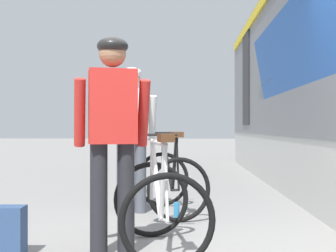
{
  "coord_description": "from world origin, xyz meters",
  "views": [
    {
      "loc": [
        -0.12,
        -3.59,
        1.03
      ],
      "look_at": [
        -0.32,
        1.54,
        1.05
      ],
      "focal_mm": 48.26,
      "sensor_mm": 36.0,
      "label": 1
    }
  ],
  "objects_px": {
    "bicycle_far_black": "(170,180)",
    "backpack_on_platform": "(7,231)",
    "cyclist_far_in_white": "(131,126)",
    "bicycle_near_white": "(159,203)",
    "cyclist_near_in_red": "(112,125)",
    "water_bottle_near_the_bikes": "(177,211)"
  },
  "relations": [
    {
      "from": "backpack_on_platform",
      "to": "water_bottle_near_the_bikes",
      "type": "height_order",
      "value": "backpack_on_platform"
    },
    {
      "from": "bicycle_far_black",
      "to": "backpack_on_platform",
      "type": "height_order",
      "value": "bicycle_far_black"
    },
    {
      "from": "water_bottle_near_the_bikes",
      "to": "cyclist_near_in_red",
      "type": "bearing_deg",
      "value": -109.46
    },
    {
      "from": "bicycle_near_white",
      "to": "bicycle_far_black",
      "type": "relative_size",
      "value": 0.99
    },
    {
      "from": "bicycle_near_white",
      "to": "backpack_on_platform",
      "type": "bearing_deg",
      "value": -171.92
    },
    {
      "from": "cyclist_near_in_red",
      "to": "cyclist_far_in_white",
      "type": "bearing_deg",
      "value": 91.99
    },
    {
      "from": "bicycle_near_white",
      "to": "backpack_on_platform",
      "type": "height_order",
      "value": "bicycle_near_white"
    },
    {
      "from": "bicycle_far_black",
      "to": "water_bottle_near_the_bikes",
      "type": "distance_m",
      "value": 0.48
    },
    {
      "from": "cyclist_far_in_white",
      "to": "bicycle_near_white",
      "type": "xyz_separation_m",
      "value": [
        0.43,
        -1.7,
        -0.65
      ]
    },
    {
      "from": "backpack_on_platform",
      "to": "bicycle_far_black",
      "type": "bearing_deg",
      "value": 54.3
    },
    {
      "from": "cyclist_near_in_red",
      "to": "bicycle_near_white",
      "type": "height_order",
      "value": "cyclist_near_in_red"
    },
    {
      "from": "bicycle_near_white",
      "to": "water_bottle_near_the_bikes",
      "type": "xyz_separation_m",
      "value": [
        0.12,
        1.3,
        -0.3
      ]
    },
    {
      "from": "backpack_on_platform",
      "to": "water_bottle_near_the_bikes",
      "type": "distance_m",
      "value": 1.98
    },
    {
      "from": "cyclist_far_in_white",
      "to": "backpack_on_platform",
      "type": "bearing_deg",
      "value": -112.51
    },
    {
      "from": "cyclist_near_in_red",
      "to": "backpack_on_platform",
      "type": "bearing_deg",
      "value": -174.93
    },
    {
      "from": "cyclist_far_in_white",
      "to": "bicycle_far_black",
      "type": "relative_size",
      "value": 1.46
    },
    {
      "from": "bicycle_near_white",
      "to": "bicycle_far_black",
      "type": "height_order",
      "value": "same"
    },
    {
      "from": "cyclist_far_in_white",
      "to": "cyclist_near_in_red",
      "type": "bearing_deg",
      "value": -88.01
    },
    {
      "from": "bicycle_near_white",
      "to": "backpack_on_platform",
      "type": "relative_size",
      "value": 2.96
    },
    {
      "from": "bicycle_near_white",
      "to": "cyclist_far_in_white",
      "type": "bearing_deg",
      "value": 104.2
    },
    {
      "from": "bicycle_far_black",
      "to": "water_bottle_near_the_bikes",
      "type": "xyz_separation_m",
      "value": [
        0.09,
        -0.37,
        -0.3
      ]
    },
    {
      "from": "bicycle_far_black",
      "to": "water_bottle_near_the_bikes",
      "type": "height_order",
      "value": "bicycle_far_black"
    }
  ]
}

